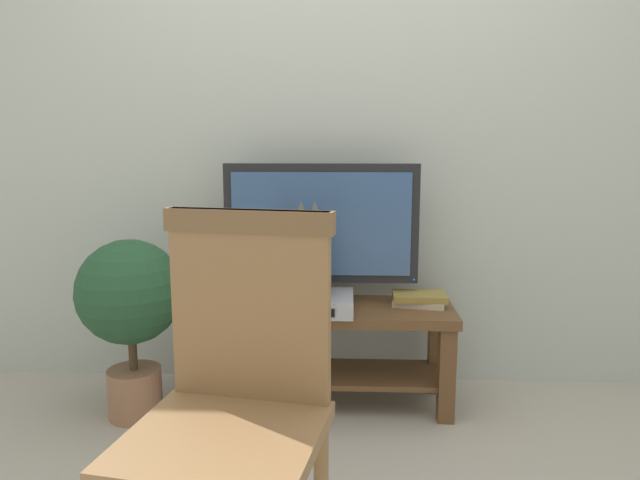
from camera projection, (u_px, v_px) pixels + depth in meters
name	position (u px, v px, depth m)	size (l,w,h in m)	color
ground_plane	(327.00, 470.00, 2.17)	(12.00, 12.00, 0.00)	#ADA393
back_wall	(334.00, 98.00, 2.84)	(7.00, 0.12, 2.80)	#B7BCB2
tv_stand	(320.00, 336.00, 2.67)	(1.19, 0.40, 0.46)	brown
tv	(321.00, 228.00, 2.67)	(0.88, 0.20, 0.63)	black
media_box	(309.00, 303.00, 2.57)	(0.38, 0.31, 0.07)	#ADADB2
cat	(309.00, 261.00, 2.53)	(0.20, 0.30, 0.42)	#514C47
wooden_chair	(236.00, 386.00, 1.47)	(0.53, 0.53, 1.02)	olive
book_stack	(419.00, 299.00, 2.66)	(0.25, 0.20, 0.06)	beige
potted_plant	(130.00, 304.00, 2.51)	(0.45, 0.45, 0.79)	#9E6B4C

